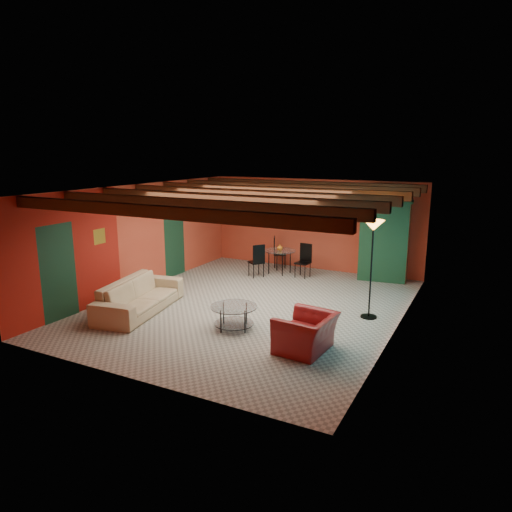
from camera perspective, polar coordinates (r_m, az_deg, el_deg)
The scene contains 11 objects.
room at distance 10.50m, azimuth -0.22°, elevation 6.36°, with size 6.52×8.01×2.71m.
sofa at distance 10.78m, azimuth -13.97°, elevation -4.73°, with size 2.48×0.97×0.72m, color tan.
armchair at distance 8.53m, azimuth 6.10°, elevation -9.28°, with size 1.05×0.91×0.68m, color maroon.
coffee_table at distance 9.54m, azimuth -2.70°, elevation -7.43°, with size 0.95×0.95×0.48m, color silver, non-canonical shape.
dining_table at distance 13.64m, azimuth 2.89°, elevation -0.17°, with size 1.85×1.85×0.96m, color white, non-canonical shape.
armoire at distance 13.34m, azimuth 15.47°, elevation 1.71°, with size 1.23×0.60×2.16m, color brown.
floor_lamp at distance 10.19m, azimuth 13.83°, elevation -1.62°, with size 0.44×0.44×2.13m, color black, non-canonical shape.
ceiling_fan at distance 10.40m, azimuth -0.51°, elevation 6.30°, with size 1.50×1.50×0.44m, color #472614, non-canonical shape.
painting at distance 14.42m, azimuth 3.66°, elevation 5.25°, with size 1.05×0.03×0.65m, color black.
potted_plant at distance 13.16m, azimuth 15.81°, elevation 7.30°, with size 0.41×0.35×0.45m, color #26661E.
vase at distance 13.53m, azimuth 2.92°, elevation 2.18°, with size 0.17×0.17×0.17m, color orange.
Camera 1 is at (4.80, -9.15, 3.54)m, focal length 32.88 mm.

